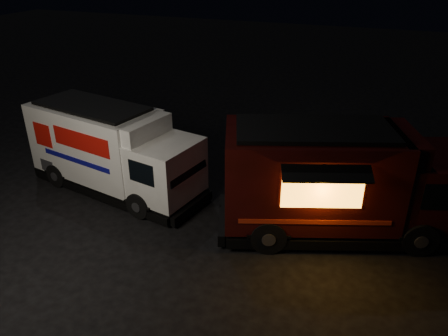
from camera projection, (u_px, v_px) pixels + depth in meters
ground at (138, 224)px, 12.98m from camera, size 80.00×80.00×0.00m
white_truck at (115, 150)px, 14.25m from camera, size 6.60×3.31×2.86m
red_truck at (342, 181)px, 12.05m from camera, size 7.25×4.66×3.17m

